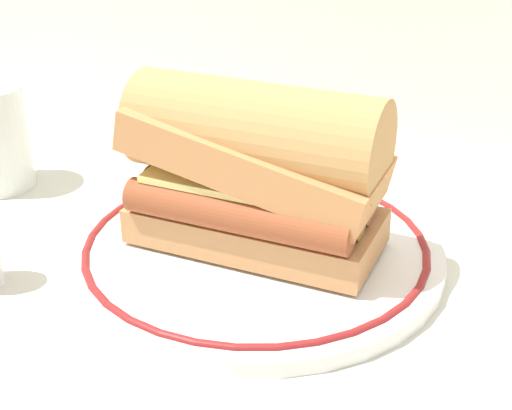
% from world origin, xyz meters
% --- Properties ---
extents(ground_plane, '(1.50, 1.50, 0.00)m').
position_xyz_m(ground_plane, '(0.00, 0.00, 0.00)').
color(ground_plane, beige).
extents(plate, '(0.28, 0.28, 0.01)m').
position_xyz_m(plate, '(0.01, 0.04, 0.01)').
color(plate, white).
rests_on(plate, ground_plane).
extents(sausage_sandwich, '(0.19, 0.11, 0.12)m').
position_xyz_m(sausage_sandwich, '(0.01, 0.04, 0.08)').
color(sausage_sandwich, tan).
rests_on(sausage_sandwich, plate).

